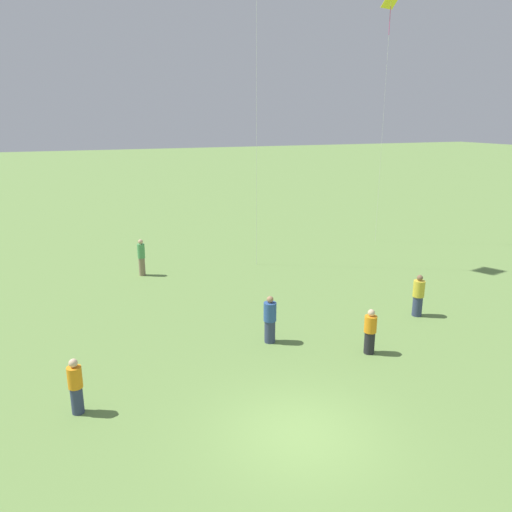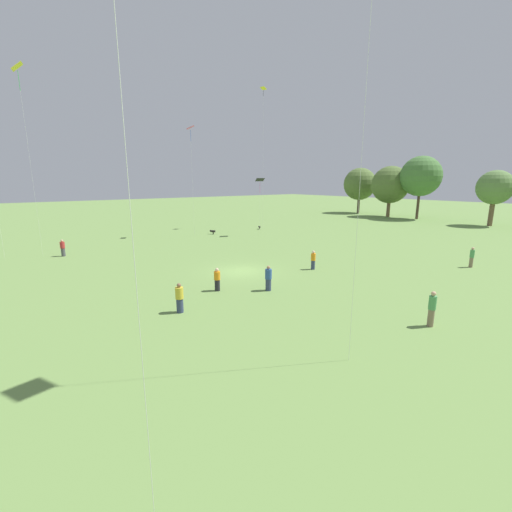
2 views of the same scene
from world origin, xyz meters
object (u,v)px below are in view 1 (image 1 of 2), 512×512
object	(u,v)px
person_3	(270,320)
person_6	(370,332)
person_2	(418,296)
person_5	(141,257)
kite_0	(390,12)
person_0	(76,386)

from	to	relation	value
person_3	person_6	distance (m)	3.48
person_2	person_6	distance (m)	4.28
person_3	person_5	world-z (taller)	person_5
person_6	kite_0	size ratio (longest dim) A/B	0.11
person_6	kite_0	world-z (taller)	kite_0
person_0	kite_0	size ratio (longest dim) A/B	0.11
person_6	person_3	bearing A→B (deg)	28.71
person_3	person_6	size ratio (longest dim) A/B	1.09
person_6	person_2	bearing A→B (deg)	-85.44
person_6	person_0	bearing A→B (deg)	65.53
person_6	person_5	bearing A→B (deg)	1.20
person_3	person_6	xyz separation A→B (m)	(-2.08, -2.79, -0.07)
person_0	person_5	distance (m)	12.32
person_0	kite_0	world-z (taller)	kite_0
person_6	kite_0	distance (m)	20.82
person_5	person_6	size ratio (longest dim) A/B	1.18
person_6	kite_0	bearing A→B (deg)	-60.50
person_5	person_6	world-z (taller)	person_5
person_2	person_0	bearing A→B (deg)	139.77
person_3	person_5	xyz separation A→B (m)	(9.63, 2.87, 0.09)
person_2	kite_0	size ratio (longest dim) A/B	0.12
person_0	person_6	distance (m)	9.42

